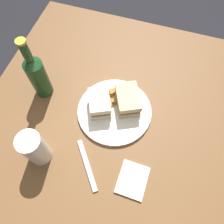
# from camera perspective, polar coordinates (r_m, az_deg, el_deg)

# --- Properties ---
(ground_plane) EXTENTS (6.00, 6.00, 0.00)m
(ground_plane) POSITION_cam_1_polar(r_m,az_deg,el_deg) (1.51, -0.35, -13.46)
(ground_plane) COLOR black
(dining_table) EXTENTS (1.05, 0.96, 0.73)m
(dining_table) POSITION_cam_1_polar(r_m,az_deg,el_deg) (1.16, -0.45, -9.39)
(dining_table) COLOR brown
(dining_table) RESTS_ON ground
(plate) EXTENTS (0.27, 0.27, 0.01)m
(plate) POSITION_cam_1_polar(r_m,az_deg,el_deg) (0.83, 0.62, 0.22)
(plate) COLOR silver
(plate) RESTS_ON dining_table
(sandwich_half_left) EXTENTS (0.14, 0.12, 0.06)m
(sandwich_half_left) POSITION_cam_1_polar(r_m,az_deg,el_deg) (0.81, 3.99, 3.11)
(sandwich_half_left) COLOR #CCB284
(sandwich_half_left) RESTS_ON plate
(sandwich_half_right) EXTENTS (0.12, 0.11, 0.06)m
(sandwich_half_right) POSITION_cam_1_polar(r_m,az_deg,el_deg) (0.80, -3.13, 2.24)
(sandwich_half_right) COLOR beige
(sandwich_half_right) RESTS_ON plate
(potato_wedge_front) EXTENTS (0.03, 0.05, 0.02)m
(potato_wedge_front) POSITION_cam_1_polar(r_m,az_deg,el_deg) (0.83, 1.26, 2.70)
(potato_wedge_front) COLOR #AD702D
(potato_wedge_front) RESTS_ON plate
(potato_wedge_middle) EXTENTS (0.04, 0.05, 0.02)m
(potato_wedge_middle) POSITION_cam_1_polar(r_m,az_deg,el_deg) (0.85, -2.36, 4.15)
(potato_wedge_middle) COLOR #AD702D
(potato_wedge_middle) RESTS_ON plate
(potato_wedge_back) EXTENTS (0.05, 0.04, 0.02)m
(potato_wedge_back) POSITION_cam_1_polar(r_m,az_deg,el_deg) (0.83, -0.97, 2.52)
(potato_wedge_back) COLOR gold
(potato_wedge_back) RESTS_ON plate
(potato_wedge_left_edge) EXTENTS (0.04, 0.04, 0.02)m
(potato_wedge_left_edge) POSITION_cam_1_polar(r_m,az_deg,el_deg) (0.85, 0.47, 5.15)
(potato_wedge_left_edge) COLOR #AD702D
(potato_wedge_left_edge) RESTS_ON plate
(pint_glass) EXTENTS (0.07, 0.07, 0.15)m
(pint_glass) POSITION_cam_1_polar(r_m,az_deg,el_deg) (0.76, -18.72, -9.00)
(pint_glass) COLOR white
(pint_glass) RESTS_ON dining_table
(cider_bottle) EXTENTS (0.07, 0.07, 0.27)m
(cider_bottle) POSITION_cam_1_polar(r_m,az_deg,el_deg) (0.84, -18.41, 8.91)
(cider_bottle) COLOR #19421E
(cider_bottle) RESTS_ON dining_table
(napkin) EXTENTS (0.11, 0.09, 0.01)m
(napkin) POSITION_cam_1_polar(r_m,az_deg,el_deg) (0.76, 5.21, -16.76)
(napkin) COLOR silver
(napkin) RESTS_ON dining_table
(fork) EXTENTS (0.15, 0.12, 0.01)m
(fork) POSITION_cam_1_polar(r_m,az_deg,el_deg) (0.77, -6.32, -13.18)
(fork) COLOR silver
(fork) RESTS_ON dining_table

